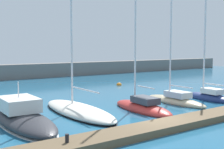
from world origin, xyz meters
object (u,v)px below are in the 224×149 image
motorboat_charcoal_second (22,117)px  sailboat_navy_sixth (209,96)px  sailboat_ivory_third (78,109)px  mooring_buoy_orange (119,85)px  sailboat_sand_fifth (175,99)px  sailboat_red_fourth (142,106)px  dock_bollard (67,138)px

motorboat_charcoal_second → sailboat_navy_sixth: (18.68, -1.51, -0.06)m
sailboat_ivory_third → mooring_buoy_orange: sailboat_ivory_third is taller
sailboat_navy_sixth → sailboat_ivory_third: bearing=85.3°
sailboat_navy_sixth → sailboat_sand_fifth: bearing=83.8°
sailboat_red_fourth → sailboat_sand_fifth: 4.87m
sailboat_ivory_third → sailboat_red_fourth: sailboat_ivory_third is taller
sailboat_red_fourth → sailboat_sand_fifth: (4.82, 0.72, 0.01)m
motorboat_charcoal_second → sailboat_red_fourth: 9.86m
motorboat_charcoal_second → sailboat_sand_fifth: 14.59m
sailboat_sand_fifth → mooring_buoy_orange: size_ratio=16.25×
mooring_buoy_orange → dock_bollard: dock_bollard is taller
sailboat_navy_sixth → mooring_buoy_orange: (-0.45, 14.62, -0.40)m
sailboat_navy_sixth → sailboat_red_fourth: bearing=94.2°
sailboat_navy_sixth → dock_bollard: 19.37m
sailboat_ivory_third → sailboat_sand_fifth: (9.76, -1.49, 0.04)m
motorboat_charcoal_second → sailboat_navy_sixth: size_ratio=0.80×
sailboat_red_fourth → dock_bollard: size_ratio=31.91×
sailboat_sand_fifth → mooring_buoy_orange: bearing=-13.2°
sailboat_red_fourth → sailboat_navy_sixth: sailboat_red_fourth is taller
sailboat_navy_sixth → dock_bollard: sailboat_navy_sixth is taller
sailboat_sand_fifth → sailboat_navy_sixth: 4.19m
sailboat_sand_fifth → mooring_buoy_orange: (3.67, 13.84, -0.35)m
sailboat_ivory_third → sailboat_navy_sixth: 14.07m
sailboat_red_fourth → sailboat_navy_sixth: bearing=-85.7°
motorboat_charcoal_second → sailboat_red_fourth: sailboat_red_fourth is taller
sailboat_ivory_third → dock_bollard: sailboat_ivory_third is taller
sailboat_red_fourth → mooring_buoy_orange: sailboat_red_fourth is taller
sailboat_ivory_third → sailboat_sand_fifth: 9.88m
sailboat_ivory_third → sailboat_navy_sixth: bearing=-97.8°
motorboat_charcoal_second → mooring_buoy_orange: size_ratio=13.06×
sailboat_red_fourth → mooring_buoy_orange: 16.86m
sailboat_sand_fifth → mooring_buoy_orange: 14.33m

